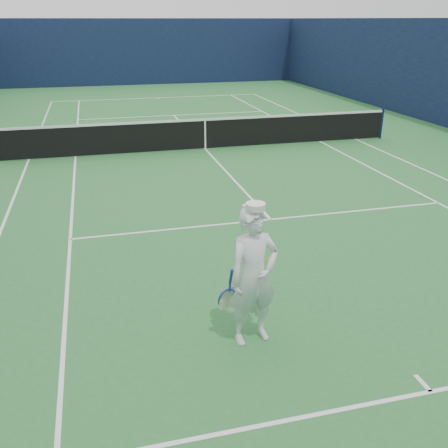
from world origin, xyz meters
name	(u,v)px	position (x,y,z in m)	size (l,w,h in m)	color
ground	(205,149)	(0.00, 0.00, 0.00)	(80.00, 80.00, 0.00)	#296D32
court_markings	(205,149)	(0.00, 0.00, 0.00)	(11.03, 23.83, 0.01)	white
windscreen_fence	(204,87)	(0.00, 0.00, 2.00)	(20.12, 36.12, 4.00)	#0E1835
tennis_net	(205,132)	(0.00, 0.00, 0.55)	(12.88, 0.09, 1.07)	#141E4C
tennis_player	(254,276)	(-1.67, -10.37, 0.94)	(0.84, 0.57, 1.93)	white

